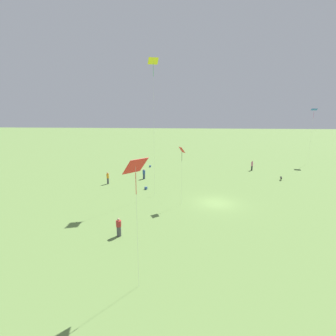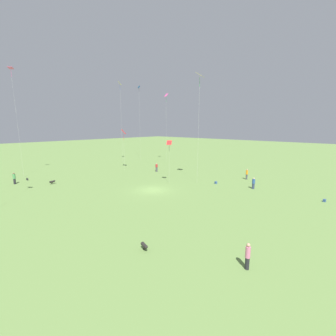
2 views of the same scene
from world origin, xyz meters
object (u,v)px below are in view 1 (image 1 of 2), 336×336
Objects in this scene: person_2 at (252,165)px; picnic_bag_1 at (146,188)px; person_1 at (119,227)px; kite_5 at (314,111)px; person_0 at (108,178)px; kite_8 at (136,168)px; kite_4 at (153,66)px; picnic_bag_0 at (150,166)px; dog_0 at (281,178)px; person_4 at (144,174)px; kite_7 at (182,152)px.

picnic_bag_1 is at bearing 83.66° from person_2.
kite_5 is at bearing 79.88° from person_1.
person_1 is 32.38m from person_2.
person_0 is 0.16× the size of kite_5.
kite_8 reaches higher than picnic_bag_1.
kite_4 is 23.39m from picnic_bag_0.
dog_0 is at bearing -125.87° from kite_4.
person_0 reaches higher than person_4.
picnic_bag_1 is (-2.56, -1.55, -15.89)m from kite_4.
kite_7 is 19.49× the size of picnic_bag_0.
person_4 is at bearing -161.52° from dog_0.
picnic_bag_1 is at bearing -85.36° from kite_8.
kite_5 is (-17.76, 37.16, 9.73)m from person_0.
picnic_bag_0 is (-28.25, -1.04, -0.67)m from person_1.
kite_5 is at bearing -103.69° from person_2.
person_2 is at bearing -117.08° from kite_8.
picnic_bag_1 is (20.12, -30.97, -10.48)m from kite_5.
person_1 is at bearing 2.11° from picnic_bag_0.
person_1 is 0.25× the size of kite_7.
person_4 is at bearing 83.93° from kite_5.
person_4 is 36.63m from kite_5.
kite_4 reaches higher than dog_0.
person_4 is 0.24× the size of kite_7.
person_1 is 0.10× the size of kite_4.
kite_5 is (-14.54, 32.14, 9.84)m from person_4.
person_4 is 0.10× the size of kite_4.
person_0 is 27.31m from dog_0.
person_0 is at bearing -71.64° from kite_8.
picnic_bag_0 is (-8.76, -0.19, -0.66)m from person_4.
dog_0 is (-20.29, 21.15, -0.45)m from person_1.
kite_8 is at bearing 7.39° from picnic_bag_1.
kite_8 is 35.93m from picnic_bag_0.
person_4 is 8.78m from picnic_bag_0.
kite_5 is at bearing -127.60° from kite_8.
person_0 reaches higher than picnic_bag_1.
dog_0 is (-0.79, 21.99, -0.44)m from person_4.
dog_0 is (-26.91, 18.16, -7.44)m from kite_8.
person_4 is at bearing -84.41° from kite_8.
kite_7 reaches higher than person_1.
kite_4 reaches higher than kite_5.
kite_5 is at bearing 123.01° from picnic_bag_1.
picnic_bag_1 is (14.34, 1.36, 0.02)m from picnic_bag_0.
kite_8 reaches higher than dog_0.
person_0 is 17.71m from kite_4.
kite_7 is at bearing 103.15° from person_2.
dog_0 is (-8.93, 19.27, -15.69)m from kite_4.
picnic_bag_1 is at bearing 5.43° from picnic_bag_0.
kite_7 is 8.48× the size of dog_0.
person_1 is at bearing -68.50° from kite_8.
person_2 is 5.12× the size of picnic_bag_0.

